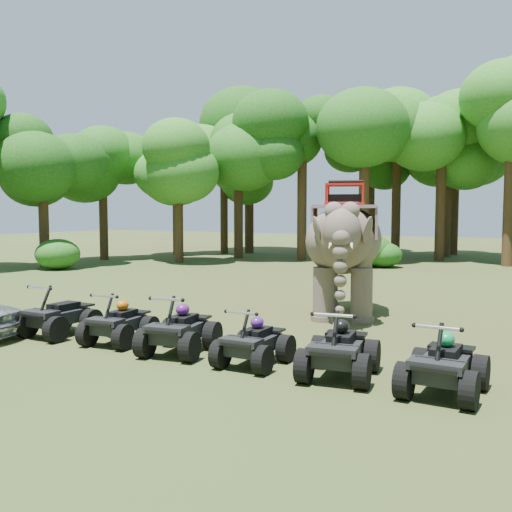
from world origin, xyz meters
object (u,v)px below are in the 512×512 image
at_px(atv_2, 179,323).
at_px(atv_4, 340,342).
at_px(elephant, 344,248).
at_px(atv_5, 444,357).
at_px(atv_3, 254,336).
at_px(atv_0, 59,310).
at_px(atv_1, 119,317).

relative_size(atv_2, atv_4, 1.00).
xyz_separation_m(elephant, atv_5, (3.90, -5.96, -1.31)).
bearing_deg(atv_3, atv_0, 178.96).
bearing_deg(atv_2, atv_5, -10.31).
height_order(atv_0, atv_1, atv_0).
relative_size(atv_0, atv_5, 1.01).
distance_m(atv_3, atv_4, 1.76).
distance_m(atv_3, atv_5, 3.60).
bearing_deg(elephant, atv_3, -104.96).
bearing_deg(atv_4, atv_1, 170.34).
distance_m(atv_0, atv_4, 7.15).
height_order(atv_1, atv_5, atv_5).
bearing_deg(elephant, atv_0, -148.84).
height_order(atv_2, atv_5, atv_2).
xyz_separation_m(atv_2, atv_4, (3.58, -0.01, -0.00)).
relative_size(elephant, atv_4, 2.68).
bearing_deg(atv_0, atv_5, -0.56).
xyz_separation_m(atv_1, atv_5, (7.18, -0.20, 0.03)).
distance_m(atv_1, atv_4, 5.34).
xyz_separation_m(atv_2, atv_3, (1.82, -0.05, -0.06)).
xyz_separation_m(atv_1, atv_4, (5.34, -0.10, 0.04)).
bearing_deg(atv_4, atv_5, -11.46).
relative_size(elephant, atv_3, 2.96).
relative_size(atv_1, atv_2, 0.93).
xyz_separation_m(atv_3, atv_4, (1.75, 0.04, 0.06)).
bearing_deg(elephant, atv_5, -74.69).
xyz_separation_m(atv_0, atv_1, (1.81, 0.11, -0.04)).
bearing_deg(elephant, atv_4, -88.57).
bearing_deg(atv_5, atv_0, -179.42).
height_order(atv_3, atv_5, atv_5).
height_order(elephant, atv_0, elephant).
distance_m(atv_0, atv_5, 9.00).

